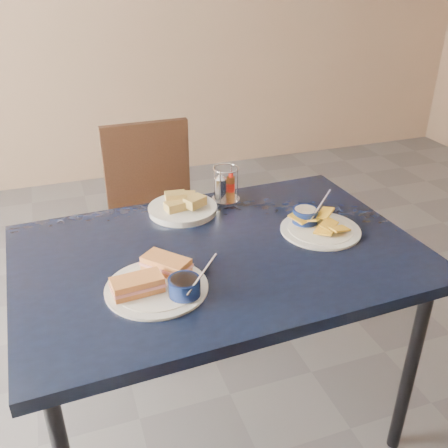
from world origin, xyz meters
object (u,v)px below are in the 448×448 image
object	(u,v)px
dining_table	(219,266)
condiment_caddy	(225,187)
chair_far	(154,204)
plantain_plate	(315,224)
bread_basket	(183,207)
sandwich_plate	(160,281)

from	to	relation	value
dining_table	condiment_caddy	world-z (taller)	condiment_caddy
dining_table	chair_far	bearing A→B (deg)	92.26
chair_far	condiment_caddy	distance (m)	0.64
dining_table	plantain_plate	size ratio (longest dim) A/B	4.78
plantain_plate	bread_basket	xyz separation A→B (m)	(-0.40, 0.28, 0.00)
condiment_caddy	chair_far	bearing A→B (deg)	108.17
dining_table	plantain_plate	bearing A→B (deg)	4.07
sandwich_plate	plantain_plate	size ratio (longest dim) A/B	1.13
plantain_plate	condiment_caddy	distance (m)	0.40
chair_far	plantain_plate	distance (m)	0.99
plantain_plate	dining_table	bearing A→B (deg)	-175.93
chair_far	condiment_caddy	size ratio (longest dim) A/B	6.59
chair_far	plantain_plate	size ratio (longest dim) A/B	3.26
chair_far	sandwich_plate	world-z (taller)	chair_far
plantain_plate	sandwich_plate	bearing A→B (deg)	-164.00
plantain_plate	condiment_caddy	bearing A→B (deg)	123.65
dining_table	sandwich_plate	xyz separation A→B (m)	(-0.23, -0.14, 0.09)
bread_basket	dining_table	bearing A→B (deg)	-82.58
dining_table	bread_basket	size ratio (longest dim) A/B	5.28
sandwich_plate	chair_far	bearing A→B (deg)	79.50
dining_table	sandwich_plate	distance (m)	0.28
sandwich_plate	condiment_caddy	bearing A→B (deg)	53.28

